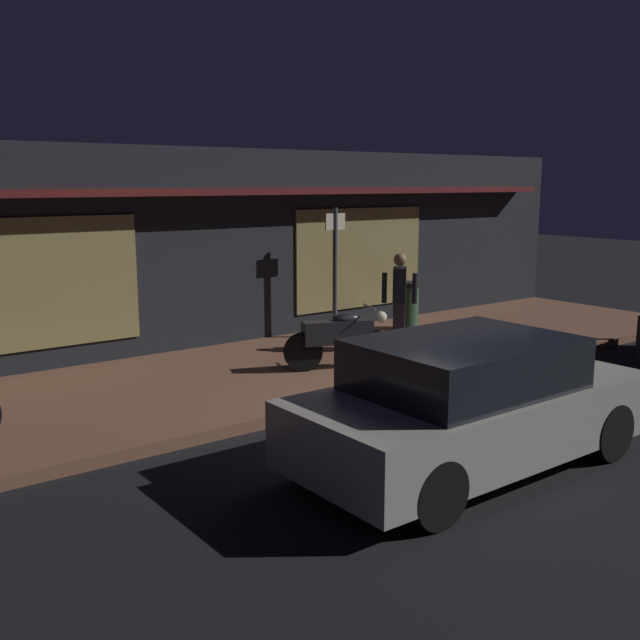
# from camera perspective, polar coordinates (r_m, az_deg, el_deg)

# --- Properties ---
(ground_plane) EXTENTS (60.00, 60.00, 0.00)m
(ground_plane) POSITION_cam_1_polar(r_m,az_deg,el_deg) (9.47, 7.86, -7.96)
(ground_plane) COLOR black
(sidewalk_slab) EXTENTS (18.00, 4.00, 0.15)m
(sidewalk_slab) POSITION_cam_1_polar(r_m,az_deg,el_deg) (11.66, -2.61, -3.91)
(sidewalk_slab) COLOR brown
(sidewalk_slab) RESTS_ON ground_plane
(storefront_building) EXTENTS (18.00, 3.30, 3.60)m
(storefront_building) POSITION_cam_1_polar(r_m,az_deg,el_deg) (14.26, -10.46, 5.65)
(storefront_building) COLOR black
(storefront_building) RESTS_ON ground_plane
(motorcycle) EXTENTS (1.63, 0.81, 0.97)m
(motorcycle) POSITION_cam_1_polar(r_m,az_deg,el_deg) (11.35, 1.53, -1.34)
(motorcycle) COLOR black
(motorcycle) RESTS_ON sidewalk_slab
(person_bystander) EXTENTS (0.50, 0.49, 1.67)m
(person_bystander) POSITION_cam_1_polar(r_m,az_deg,el_deg) (12.67, 6.19, 1.62)
(person_bystander) COLOR #28232D
(person_bystander) RESTS_ON sidewalk_slab
(sign_post) EXTENTS (0.44, 0.09, 2.40)m
(sign_post) POSITION_cam_1_polar(r_m,az_deg,el_deg) (13.57, 1.18, 4.33)
(sign_post) COLOR #47474C
(sign_post) RESTS_ON sidewalk_slab
(trash_bin) EXTENTS (0.48, 0.48, 0.93)m
(trash_bin) POSITION_cam_1_polar(r_m,az_deg,el_deg) (14.56, 6.80, 1.16)
(trash_bin) COLOR #2D4C33
(trash_bin) RESTS_ON sidewalk_slab
(parked_car_near) EXTENTS (4.11, 1.79, 1.42)m
(parked_car_near) POSITION_cam_1_polar(r_m,az_deg,el_deg) (7.96, 11.59, -6.39)
(parked_car_near) COLOR black
(parked_car_near) RESTS_ON ground_plane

